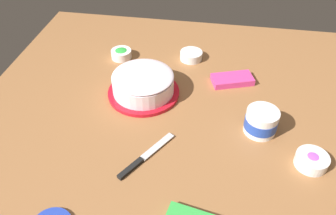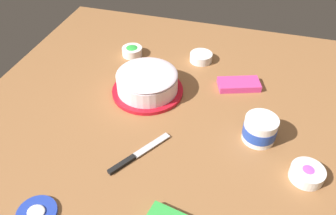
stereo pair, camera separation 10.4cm
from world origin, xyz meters
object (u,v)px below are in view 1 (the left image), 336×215
sprinkle_bowl_green (121,53)px  frosted_cake (143,84)px  spreading_knife (142,159)px  sprinkle_bowl_yellow (191,55)px  candy_box_upper (232,80)px  sprinkle_bowl_rainbow (312,160)px  frosting_tub (261,121)px

sprinkle_bowl_green → frosted_cake: bearing=-57.0°
spreading_knife → sprinkle_bowl_green: sprinkle_bowl_green is taller
sprinkle_bowl_yellow → candy_box_upper: (0.18, -0.14, -0.01)m
frosted_cake → spreading_knife: frosted_cake is taller
sprinkle_bowl_rainbow → candy_box_upper: bearing=122.7°
frosted_cake → sprinkle_bowl_green: 0.28m
sprinkle_bowl_yellow → sprinkle_bowl_rainbow: (0.42, -0.52, 0.00)m
frosted_cake → candy_box_upper: frosted_cake is taller
sprinkle_bowl_yellow → frosted_cake: bearing=-119.2°
frosted_cake → sprinkle_bowl_green: (-0.15, 0.23, -0.02)m
sprinkle_bowl_yellow → frosting_tub: bearing=-55.4°
sprinkle_bowl_green → candy_box_upper: size_ratio=0.55×
sprinkle_bowl_rainbow → frosted_cake: bearing=156.3°
frosting_tub → spreading_knife: frosting_tub is taller
spreading_knife → sprinkle_bowl_yellow: size_ratio=2.20×
frosting_tub → sprinkle_bowl_yellow: 0.49m
sprinkle_bowl_rainbow → spreading_knife: bearing=-172.4°
sprinkle_bowl_rainbow → sprinkle_bowl_green: 0.87m
frosting_tub → candy_box_upper: size_ratio=0.68×
sprinkle_bowl_green → sprinkle_bowl_yellow: bearing=7.4°
frosted_cake → spreading_knife: (0.07, -0.32, -0.04)m
sprinkle_bowl_rainbow → sprinkle_bowl_yellow: bearing=129.2°
frosting_tub → sprinkle_bowl_green: (-0.58, 0.36, -0.02)m
frosting_tub → spreading_knife: (-0.36, -0.19, -0.04)m
frosting_tub → spreading_knife: size_ratio=0.52×
spreading_knife → sprinkle_bowl_rainbow: bearing=7.6°
sprinkle_bowl_green → candy_box_upper: bearing=-11.9°
frosted_cake → sprinkle_bowl_yellow: 0.31m
frosting_tub → spreading_knife: 0.41m
candy_box_upper → frosted_cake: bearing=-177.7°
spreading_knife → sprinkle_bowl_yellow: sprinkle_bowl_yellow is taller
frosted_cake → candy_box_upper: bearing=21.4°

